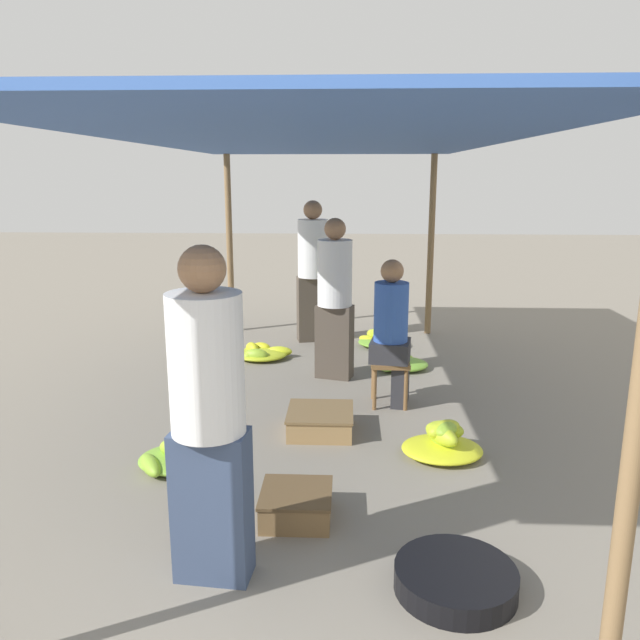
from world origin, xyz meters
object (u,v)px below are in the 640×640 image
(basin_black, at_px, (455,579))
(shopper_walking_far, at_px, (335,297))
(vendor_seated, at_px, (393,331))
(banana_pile_left_1, at_px, (261,353))
(banana_pile_right_2, at_px, (400,362))
(banana_pile_right_0, at_px, (443,442))
(crate_mid, at_px, (296,505))
(shopper_walking_mid, at_px, (313,269))
(crate_near, at_px, (320,421))
(banana_pile_right_1, at_px, (381,339))
(stool, at_px, (390,369))
(vendor_foreground, at_px, (208,414))
(banana_pile_left_0, at_px, (179,456))

(basin_black, height_order, shopper_walking_far, shopper_walking_far)
(vendor_seated, xyz_separation_m, banana_pile_left_1, (-1.37, 1.37, -0.62))
(banana_pile_right_2, bearing_deg, banana_pile_right_0, -86.22)
(crate_mid, bearing_deg, shopper_walking_mid, 91.80)
(banana_pile_left_1, height_order, shopper_walking_far, shopper_walking_far)
(banana_pile_right_2, xyz_separation_m, crate_near, (-0.78, -1.74, 0.03))
(banana_pile_right_2, relative_size, crate_mid, 1.58)
(banana_pile_right_0, height_order, banana_pile_right_2, banana_pile_right_0)
(shopper_walking_mid, distance_m, shopper_walking_far, 1.48)
(banana_pile_left_1, bearing_deg, shopper_walking_far, -36.42)
(vendor_seated, xyz_separation_m, banana_pile_right_1, (0.01, 1.97, -0.60))
(stool, relative_size, banana_pile_right_2, 0.61)
(vendor_foreground, distance_m, stool, 2.77)
(vendor_seated, xyz_separation_m, shopper_walking_mid, (-0.83, 2.20, 0.21))
(banana_pile_right_0, bearing_deg, vendor_seated, 106.97)
(banana_pile_left_1, bearing_deg, vendor_foreground, -85.64)
(stool, height_order, crate_mid, stool)
(vendor_foreground, height_order, banana_pile_left_1, vendor_foreground)
(vendor_seated, relative_size, shopper_walking_far, 0.81)
(vendor_foreground, relative_size, crate_mid, 4.01)
(stool, xyz_separation_m, shopper_walking_far, (-0.51, 0.75, 0.50))
(vendor_seated, bearing_deg, banana_pile_left_1, 134.92)
(crate_near, bearing_deg, banana_pile_right_0, -22.10)
(banana_pile_left_1, xyz_separation_m, banana_pile_right_0, (1.68, -2.40, 0.04))
(banana_pile_right_0, distance_m, crate_mid, 1.37)
(banana_pile_right_1, bearing_deg, crate_mid, -100.21)
(shopper_walking_mid, bearing_deg, shopper_walking_far, -78.39)
(basin_black, distance_m, shopper_walking_mid, 4.95)
(banana_pile_left_1, bearing_deg, vendor_seated, -45.08)
(vendor_seated, relative_size, banana_pile_right_2, 1.95)
(stool, height_order, shopper_walking_mid, shopper_walking_mid)
(stool, xyz_separation_m, banana_pile_left_0, (-1.56, -1.30, -0.26))
(banana_pile_left_1, relative_size, crate_mid, 1.52)
(stool, xyz_separation_m, basin_black, (0.17, -2.57, -0.27))
(stool, bearing_deg, banana_pile_left_1, 134.45)
(vendor_seated, xyz_separation_m, crate_mid, (-0.70, -1.95, -0.59))
(banana_pile_left_0, distance_m, banana_pile_right_1, 3.64)
(banana_pile_left_0, relative_size, crate_mid, 1.38)
(banana_pile_right_1, xyz_separation_m, crate_mid, (-0.71, -3.92, 0.00))
(banana_pile_left_1, xyz_separation_m, banana_pile_right_1, (1.38, 0.60, 0.03))
(banana_pile_right_0, xyz_separation_m, shopper_walking_mid, (-1.14, 3.23, 0.79))
(vendor_foreground, relative_size, banana_pile_right_2, 2.54)
(banana_pile_left_0, bearing_deg, banana_pile_left_1, 85.49)
(vendor_seated, distance_m, banana_pile_left_0, 2.14)
(vendor_foreground, relative_size, shopper_walking_mid, 0.99)
(crate_mid, relative_size, shopper_walking_mid, 0.25)
(banana_pile_right_1, bearing_deg, vendor_foreground, -103.57)
(banana_pile_right_0, height_order, crate_mid, banana_pile_right_0)
(banana_pile_right_1, bearing_deg, crate_near, -103.27)
(crate_mid, xyz_separation_m, shopper_walking_mid, (-0.13, 4.15, 0.80))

